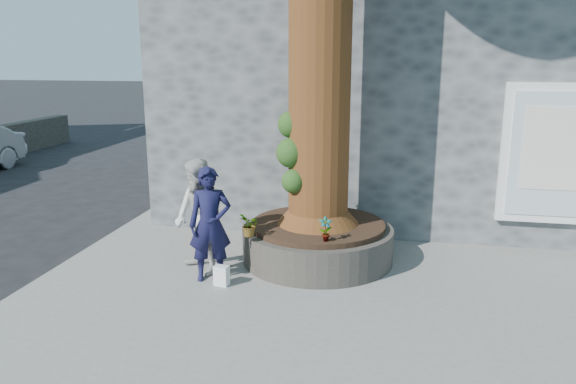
# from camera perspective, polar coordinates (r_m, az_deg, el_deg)

# --- Properties ---
(ground) EXTENTS (120.00, 120.00, 0.00)m
(ground) POSITION_cam_1_polar(r_m,az_deg,el_deg) (7.18, -5.86, -12.84)
(ground) COLOR black
(ground) RESTS_ON ground
(pavement) EXTENTS (9.00, 8.00, 0.12)m
(pavement) POSITION_cam_1_polar(r_m,az_deg,el_deg) (7.81, 7.10, -10.14)
(pavement) COLOR slate
(pavement) RESTS_ON ground
(yellow_line) EXTENTS (0.10, 30.00, 0.01)m
(yellow_line) POSITION_cam_1_polar(r_m,az_deg,el_deg) (9.27, -22.48, -7.56)
(yellow_line) COLOR yellow
(yellow_line) RESTS_ON ground
(stone_shop) EXTENTS (10.30, 8.30, 6.30)m
(stone_shop) POSITION_cam_1_polar(r_m,az_deg,el_deg) (13.34, 13.94, 13.17)
(stone_shop) COLOR #45484A
(stone_shop) RESTS_ON ground
(planter) EXTENTS (2.30, 2.30, 0.60)m
(planter) POSITION_cam_1_polar(r_m,az_deg,el_deg) (8.67, 3.02, -5.07)
(planter) COLOR black
(planter) RESTS_ON pavement
(man) EXTENTS (0.68, 0.55, 1.61)m
(man) POSITION_cam_1_polar(r_m,az_deg,el_deg) (7.85, -7.91, -3.28)
(man) COLOR black
(man) RESTS_ON pavement
(woman) EXTENTS (1.03, 1.00, 1.67)m
(woman) POSITION_cam_1_polar(r_m,az_deg,el_deg) (8.12, -9.00, -2.54)
(woman) COLOR beige
(woman) RESTS_ON pavement
(shopping_bag) EXTENTS (0.22, 0.16, 0.28)m
(shopping_bag) POSITION_cam_1_polar(r_m,az_deg,el_deg) (7.84, -6.77, -8.43)
(shopping_bag) COLOR white
(shopping_bag) RESTS_ON pavement
(plant_a) EXTENTS (0.21, 0.17, 0.34)m
(plant_a) POSITION_cam_1_polar(r_m,az_deg,el_deg) (7.69, 3.83, -3.79)
(plant_a) COLOR gray
(plant_a) RESTS_ON planter
(plant_b) EXTENTS (0.33, 0.33, 0.43)m
(plant_b) POSITION_cam_1_polar(r_m,az_deg,el_deg) (8.20, 2.67, -2.36)
(plant_b) COLOR gray
(plant_b) RESTS_ON planter
(plant_c) EXTENTS (0.29, 0.29, 0.37)m
(plant_c) POSITION_cam_1_polar(r_m,az_deg,el_deg) (9.31, 5.35, -0.62)
(plant_c) COLOR gray
(plant_c) RESTS_ON planter
(plant_d) EXTENTS (0.36, 0.37, 0.33)m
(plant_d) POSITION_cam_1_polar(r_m,az_deg,el_deg) (7.90, -3.95, -3.39)
(plant_d) COLOR gray
(plant_d) RESTS_ON planter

